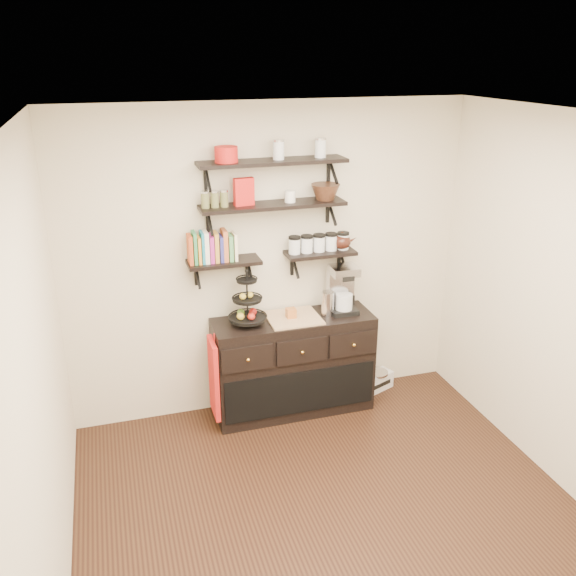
{
  "coord_description": "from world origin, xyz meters",
  "views": [
    {
      "loc": [
        -1.3,
        -3.06,
        3.05
      ],
      "look_at": [
        -0.01,
        1.15,
        1.34
      ],
      "focal_mm": 38.0,
      "sensor_mm": 36.0,
      "label": 1
    }
  ],
  "objects_px": {
    "fruit_stand": "(248,306)",
    "sideboard": "(293,365)",
    "coffee_maker": "(342,290)",
    "radio": "(377,380)"
  },
  "relations": [
    {
      "from": "fruit_stand",
      "to": "radio",
      "type": "height_order",
      "value": "fruit_stand"
    },
    {
      "from": "coffee_maker",
      "to": "fruit_stand",
      "type": "bearing_deg",
      "value": -177.25
    },
    {
      "from": "sideboard",
      "to": "coffee_maker",
      "type": "relative_size",
      "value": 3.25
    },
    {
      "from": "sideboard",
      "to": "coffee_maker",
      "type": "xyz_separation_m",
      "value": [
        0.46,
        0.03,
        0.65
      ]
    },
    {
      "from": "sideboard",
      "to": "coffee_maker",
      "type": "height_order",
      "value": "coffee_maker"
    },
    {
      "from": "sideboard",
      "to": "radio",
      "type": "height_order",
      "value": "sideboard"
    },
    {
      "from": "fruit_stand",
      "to": "sideboard",
      "type": "bearing_deg",
      "value": -0.45
    },
    {
      "from": "sideboard",
      "to": "fruit_stand",
      "type": "bearing_deg",
      "value": 179.55
    },
    {
      "from": "radio",
      "to": "sideboard",
      "type": "bearing_deg",
      "value": 164.34
    },
    {
      "from": "coffee_maker",
      "to": "radio",
      "type": "distance_m",
      "value": 1.1
    }
  ]
}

